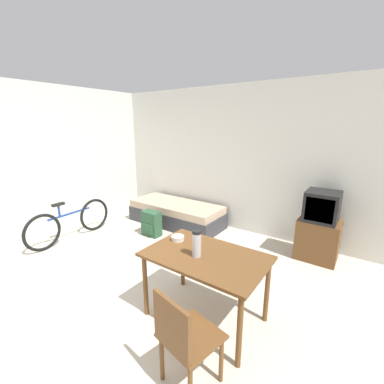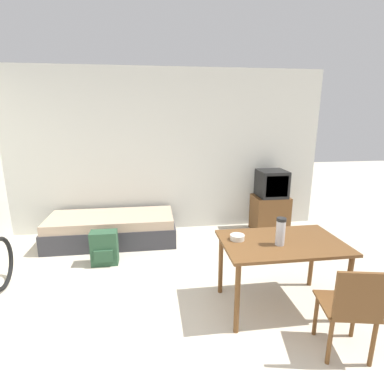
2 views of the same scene
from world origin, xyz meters
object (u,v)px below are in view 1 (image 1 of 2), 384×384
Objects in this scene: bicycle at (71,222)px; mate_bowl at (178,238)px; tv at (319,228)px; dining_table at (206,263)px; daybed at (176,214)px; backpack at (151,224)px; thermos_flask at (197,242)px; wooden_chair at (183,337)px.

bicycle is 11.14× the size of mate_bowl.
dining_table is at bearing -109.47° from tv.
tv is (2.64, 0.12, 0.29)m from daybed.
mate_bowl is (2.55, -0.15, 0.44)m from bicycle.
tv reaches higher than bicycle.
bicycle reaches higher than backpack.
thermos_flask is at bearing -24.74° from mate_bowl.
daybed is 13.51× the size of mate_bowl.
tv is at bearing 17.65° from backpack.
bicycle is at bearing 175.22° from dining_table.
dining_table is 4.39× the size of thermos_flask.
thermos_flask is (-0.06, -0.07, 0.24)m from dining_table.
backpack is at bearing 145.95° from thermos_flask.
tv is 1.26× the size of wooden_chair.
bicycle is (-1.07, -1.66, 0.10)m from daybed.
backpack is at bearing -162.35° from tv.
tv reaches higher than backpack.
mate_bowl is at bearing 130.21° from wooden_chair.
bicycle is at bearing 173.68° from thermos_flask.
thermos_flask is at bearing -128.70° from dining_table.
bicycle is at bearing 176.61° from mate_bowl.
thermos_flask is at bearing -46.86° from daybed.
wooden_chair reaches higher than backpack.
wooden_chair is 5.80× the size of mate_bowl.
daybed is 7.14× the size of thermos_flask.
tv reaches higher than wooden_chair.
mate_bowl is at bearing -36.12° from backpack.
tv reaches higher than daybed.
mate_bowl is (1.49, -1.81, 0.54)m from daybed.
backpack is at bearing -90.96° from daybed.
backpack is (-1.87, 1.27, -0.66)m from thermos_flask.
thermos_flask is (-0.33, 0.66, 0.41)m from wooden_chair.
backpack reaches higher than daybed.
dining_table is 3.02m from bicycle.
mate_bowl is (-1.15, -1.94, 0.26)m from tv.
backpack is (1.06, 0.94, -0.09)m from bicycle.
mate_bowl is at bearing -120.79° from tv.
backpack is at bearing 138.81° from wooden_chair.
thermos_flask reaches higher than backpack.
mate_bowl is at bearing 167.23° from dining_table.
tv is 2.28m from thermos_flask.
daybed is 3.45m from wooden_chair.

